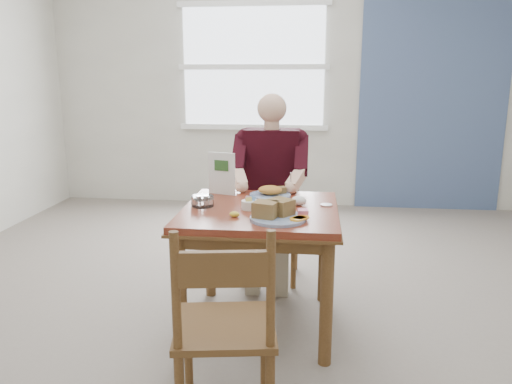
# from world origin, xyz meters

# --- Properties ---
(floor) EXTENTS (6.00, 6.00, 0.00)m
(floor) POSITION_xyz_m (0.00, 0.00, 0.00)
(floor) COLOR #72655C
(floor) RESTS_ON ground
(wall_back) EXTENTS (5.50, 0.00, 5.50)m
(wall_back) POSITION_xyz_m (0.00, 3.00, 1.40)
(wall_back) COLOR beige
(wall_back) RESTS_ON ground
(accent_panel) EXTENTS (1.60, 0.02, 2.80)m
(accent_panel) POSITION_xyz_m (1.60, 2.98, 1.40)
(accent_panel) COLOR #44577E
(accent_panel) RESTS_ON ground
(lemon_wedge) EXTENTS (0.06, 0.05, 0.03)m
(lemon_wedge) POSITION_xyz_m (-0.12, -0.21, 0.77)
(lemon_wedge) COLOR gold
(lemon_wedge) RESTS_ON table
(napkin) EXTENTS (0.11, 0.10, 0.06)m
(napkin) POSITION_xyz_m (0.22, 0.08, 0.78)
(napkin) COLOR white
(napkin) RESTS_ON table
(metal_dish) EXTENTS (0.08, 0.08, 0.01)m
(metal_dish) POSITION_xyz_m (0.39, 0.09, 0.75)
(metal_dish) COLOR silver
(metal_dish) RESTS_ON table
(window) EXTENTS (1.72, 0.04, 1.42)m
(window) POSITION_xyz_m (-0.40, 2.97, 1.60)
(window) COLOR white
(window) RESTS_ON wall_back
(table) EXTENTS (0.92, 0.92, 0.75)m
(table) POSITION_xyz_m (0.00, 0.00, 0.64)
(table) COLOR brown
(table) RESTS_ON ground
(chair_far) EXTENTS (0.42, 0.42, 0.95)m
(chair_far) POSITION_xyz_m (0.00, 0.80, 0.48)
(chair_far) COLOR brown
(chair_far) RESTS_ON ground
(chair_near) EXTENTS (0.48, 0.48, 0.95)m
(chair_near) POSITION_xyz_m (-0.04, -0.95, 0.48)
(chair_near) COLOR brown
(chair_near) RESTS_ON ground
(diner) EXTENTS (0.53, 0.56, 1.39)m
(diner) POSITION_xyz_m (0.00, 0.71, 0.81)
(diner) COLOR gray
(diner) RESTS_ON chair_far
(near_plate) EXTENTS (0.40, 0.40, 0.10)m
(near_plate) POSITION_xyz_m (0.11, -0.23, 0.79)
(near_plate) COLOR white
(near_plate) RESTS_ON table
(far_plate) EXTENTS (0.35, 0.35, 0.07)m
(far_plate) POSITION_xyz_m (0.04, 0.29, 0.78)
(far_plate) COLOR white
(far_plate) RESTS_ON table
(caddy) EXTENTS (0.12, 0.12, 0.07)m
(caddy) POSITION_xyz_m (-0.06, -0.04, 0.78)
(caddy) COLOR white
(caddy) RESTS_ON table
(shakers) EXTENTS (0.08, 0.06, 0.07)m
(shakers) POSITION_xyz_m (-0.34, -0.04, 0.79)
(shakers) COLOR white
(shakers) RESTS_ON table
(creamer) EXTENTS (0.15, 0.15, 0.06)m
(creamer) POSITION_xyz_m (-0.34, -0.00, 0.78)
(creamer) COLOR white
(creamer) RESTS_ON table
(menu) EXTENTS (0.18, 0.07, 0.27)m
(menu) POSITION_xyz_m (-0.29, 0.31, 0.89)
(menu) COLOR white
(menu) RESTS_ON table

